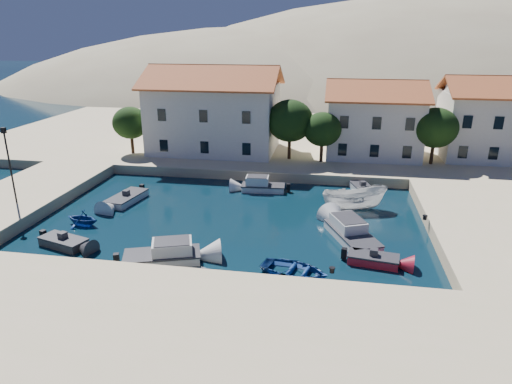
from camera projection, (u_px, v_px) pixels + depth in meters
The scene contains 22 objects.
ground at pixel (196, 283), 27.26m from camera, with size 400.00×400.00×0.00m, color black.
quay_south at pixel (158, 338), 21.51m from camera, with size 52.00×12.00×1.00m, color #CABA8A.
quay_east at pixel (507, 231), 33.13m from camera, with size 11.00×20.00×1.00m, color #CABA8A.
quay_west at pixel (17, 199), 39.42m from camera, with size 8.00×20.00×1.00m, color #CABA8A.
quay_north at pixel (291, 138), 62.12m from camera, with size 80.00×36.00×1.00m, color #CABA8A.
hills at pixel (373, 156), 146.70m from camera, with size 254.00×176.00×99.00m.
building_left at pixel (214, 108), 52.29m from camera, with size 14.70×9.45×9.70m.
building_mid at pixel (374, 117), 50.59m from camera, with size 10.50×8.40×8.30m.
building_right at pixel (487, 117), 49.53m from camera, with size 9.45×8.40×8.80m.
trees at pixel (304, 125), 48.62m from camera, with size 37.30×5.30×6.45m.
lamppost at pixel (9, 158), 35.91m from camera, with size 0.35×0.25×6.22m.
bollards at pixel (253, 241), 30.03m from camera, with size 29.36×9.56×0.30m.
motorboat_grey_sw at pixel (64, 242), 31.83m from camera, with size 3.71×2.44×1.25m.
cabin_cruiser_south at pixel (162, 255), 29.62m from camera, with size 5.32×3.57×1.60m.
rowboat_south at pixel (294, 274), 28.21m from camera, with size 3.02×4.23×0.88m, color navy.
motorboat_red_se at pixel (373, 260), 29.40m from camera, with size 3.39×1.90×1.25m.
cabin_cruiser_east at pixel (352, 234), 32.73m from camera, with size 4.21×5.88×1.60m.
boat_east at pixel (354, 210), 38.44m from camera, with size 2.10×5.59×2.16m, color silver.
motorboat_white_ne at pixel (362, 189), 42.63m from camera, with size 2.39×3.56×1.25m.
rowboat_west at pixel (83, 225), 35.46m from camera, with size 2.31×2.68×1.41m, color navy.
motorboat_white_west at pixel (127, 198), 40.23m from camera, with size 2.56×4.53×1.25m.
cabin_cruiser_north at pixel (263, 186), 42.87m from camera, with size 4.13×1.95×1.60m.
Camera 1 is at (7.60, -22.97, 14.15)m, focal length 32.00 mm.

